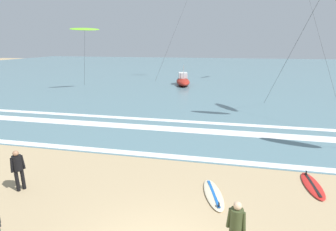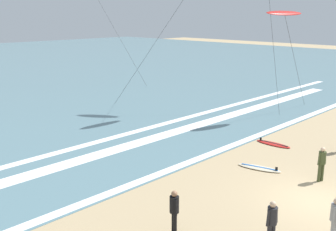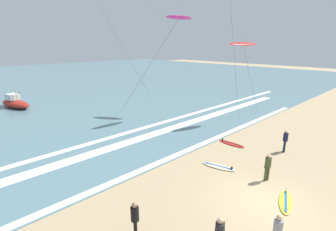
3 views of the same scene
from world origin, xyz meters
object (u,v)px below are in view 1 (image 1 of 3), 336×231
object	(u,v)px
kite_lime_low_near	(85,29)
surfboard_left_pile	(312,185)
offshore_boat	(183,81)
surfer_right_near	(236,224)
surfer_mid_group	(18,167)
surfboard_near_water	(213,194)

from	to	relation	value
kite_lime_low_near	surfboard_left_pile	bearing A→B (deg)	-43.14
surfboard_left_pile	offshore_boat	size ratio (longest dim) A/B	0.39
surfer_right_near	surfer_mid_group	bearing A→B (deg)	168.31
surfboard_near_water	kite_lime_low_near	size ratio (longest dim) A/B	0.31
kite_lime_low_near	surfer_right_near	bearing A→B (deg)	-54.17
surfer_right_near	surfboard_left_pile	xyz separation A→B (m)	(3.10, 4.14, -0.91)
surfer_mid_group	surfboard_near_water	xyz separation A→B (m)	(7.14, 1.11, -0.91)
surfer_right_near	surfboard_near_water	size ratio (longest dim) A/B	0.73
surfer_mid_group	offshore_boat	size ratio (longest dim) A/B	0.29
kite_lime_low_near	offshore_boat	size ratio (longest dim) A/B	1.30
surfer_mid_group	offshore_boat	xyz separation A→B (m)	(2.07, 26.67, -0.40)
surfer_mid_group	surfboard_near_water	distance (m)	7.28
surfboard_left_pile	surfboard_near_water	size ratio (longest dim) A/B	0.97
surfer_right_near	surfboard_near_water	world-z (taller)	surfer_right_near
surfboard_left_pile	surfer_right_near	bearing A→B (deg)	-126.83
surfer_mid_group	surfer_right_near	size ratio (longest dim) A/B	1.00
surfer_right_near	offshore_boat	bearing A→B (deg)	101.39
kite_lime_low_near	offshore_boat	world-z (taller)	kite_lime_low_near
surfer_mid_group	kite_lime_low_near	distance (m)	22.45
surfer_right_near	surfboard_near_water	distance (m)	2.94
surfboard_left_pile	surfer_mid_group	bearing A→B (deg)	-166.89
surfer_right_near	offshore_boat	size ratio (longest dim) A/B	0.29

